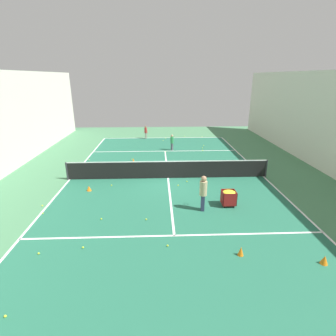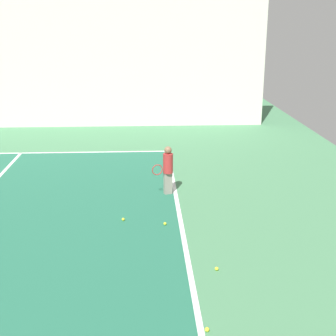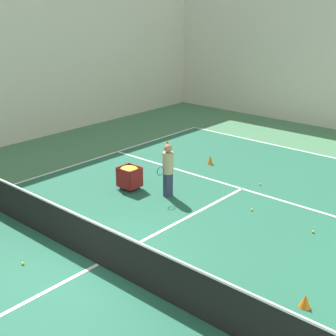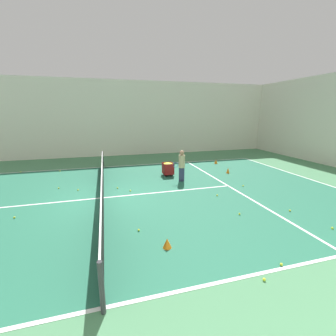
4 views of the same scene
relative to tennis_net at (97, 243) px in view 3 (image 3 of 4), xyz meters
The scene contains 18 objects.
ground_plane 0.56m from the tennis_net, ahead, with size 34.51×34.51×0.00m, color #477F56.
court_playing_area 0.56m from the tennis_net, ahead, with size 11.85×22.28×0.00m.
line_baseline_far 11.15m from the tennis_net, 90.00° to the left, with size 11.85×0.10×0.00m, color white.
line_service_far 6.15m from the tennis_net, 90.00° to the left, with size 11.85×0.10×0.00m, color white.
line_centre_service 0.56m from the tennis_net, ahead, with size 0.10×12.25×0.00m, color white.
tennis_net is the anchor object (origin of this frame).
coach_at_net 4.36m from the tennis_net, 109.24° to the left, with size 0.38×0.68×1.69m.
ball_cart 4.61m from the tennis_net, 126.45° to the left, with size 0.65×0.59×0.77m.
training_cone_0 9.31m from the tennis_net, 121.34° to the left, with size 0.25×0.25×0.31m, color orange.
training_cone_1 7.73m from the tennis_net, 106.69° to the left, with size 0.20×0.20×0.34m, color orange.
training_cone_3 4.69m from the tennis_net, 21.28° to the left, with size 0.25×0.25×0.28m, color orange.
tennis_ball_2 1.38m from the tennis_net, 148.47° to the left, with size 0.07×0.07×0.07m, color yellow.
tennis_ball_6 5.72m from the tennis_net, 57.20° to the left, with size 0.07×0.07×0.07m, color yellow.
tennis_ball_17 1.44m from the tennis_net, 113.06° to the left, with size 0.07×0.07×0.07m, color yellow.
tennis_ball_20 5.06m from the tennis_net, 76.93° to the left, with size 0.07×0.07×0.07m, color yellow.
tennis_ball_25 1.83m from the tennis_net, 138.20° to the right, with size 0.07×0.07×0.07m, color yellow.
tennis_ball_26 6.83m from the tennis_net, 87.58° to the left, with size 0.07×0.07×0.07m, color yellow.
tennis_ball_27 3.46m from the tennis_net, 18.21° to the left, with size 0.07×0.07×0.07m, color yellow.
Camera 3 is at (7.49, -6.04, 5.85)m, focal length 50.00 mm.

